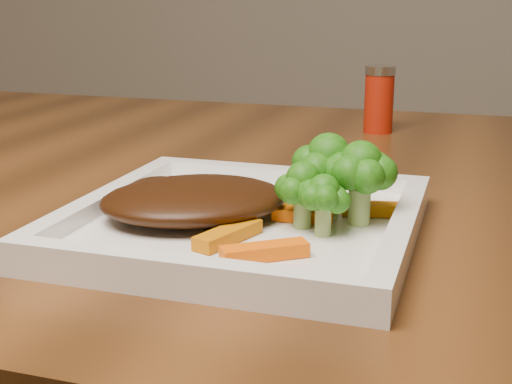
% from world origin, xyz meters
% --- Properties ---
extents(plate, '(0.27, 0.27, 0.01)m').
position_xyz_m(plate, '(0.11, -0.35, 0.76)').
color(plate, white).
rests_on(plate, dining_table).
extents(steak, '(0.19, 0.18, 0.03)m').
position_xyz_m(steak, '(0.07, -0.35, 0.78)').
color(steak, '#391A08').
rests_on(steak, plate).
extents(broccoli_0, '(0.08, 0.08, 0.07)m').
position_xyz_m(broccoli_0, '(0.18, -0.32, 0.80)').
color(broccoli_0, '#0F5F12').
rests_on(broccoli_0, plate).
extents(broccoli_1, '(0.08, 0.08, 0.06)m').
position_xyz_m(broccoli_1, '(0.20, -0.33, 0.79)').
color(broccoli_1, '#3C7513').
rests_on(broccoli_1, plate).
extents(broccoli_2, '(0.05, 0.05, 0.06)m').
position_xyz_m(broccoli_2, '(0.18, -0.36, 0.79)').
color(broccoli_2, '#186811').
rests_on(broccoli_2, plate).
extents(broccoli_3, '(0.06, 0.06, 0.06)m').
position_xyz_m(broccoli_3, '(0.16, -0.35, 0.79)').
color(broccoli_3, '#337713').
rests_on(broccoli_3, plate).
extents(carrot_0, '(0.06, 0.05, 0.01)m').
position_xyz_m(carrot_0, '(0.16, -0.43, 0.77)').
color(carrot_0, '#FA5E04').
rests_on(carrot_0, plate).
extents(carrot_2, '(0.04, 0.06, 0.01)m').
position_xyz_m(carrot_2, '(0.12, -0.40, 0.77)').
color(carrot_2, '#C86B03').
rests_on(carrot_2, plate).
extents(carrot_3, '(0.06, 0.03, 0.01)m').
position_xyz_m(carrot_3, '(0.22, -0.30, 0.77)').
color(carrot_3, '#D16E03').
rests_on(carrot_3, plate).
extents(carrot_4, '(0.05, 0.05, 0.01)m').
position_xyz_m(carrot_4, '(0.14, -0.29, 0.77)').
color(carrot_4, orange).
rests_on(carrot_4, plate).
extents(carrot_6, '(0.05, 0.01, 0.01)m').
position_xyz_m(carrot_6, '(0.16, -0.34, 0.77)').
color(carrot_6, '#FF6204').
rests_on(carrot_6, plate).
extents(spice_shaker, '(0.04, 0.04, 0.09)m').
position_xyz_m(spice_shaker, '(0.15, 0.12, 0.80)').
color(spice_shaker, '#A51B09').
rests_on(spice_shaker, dining_table).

